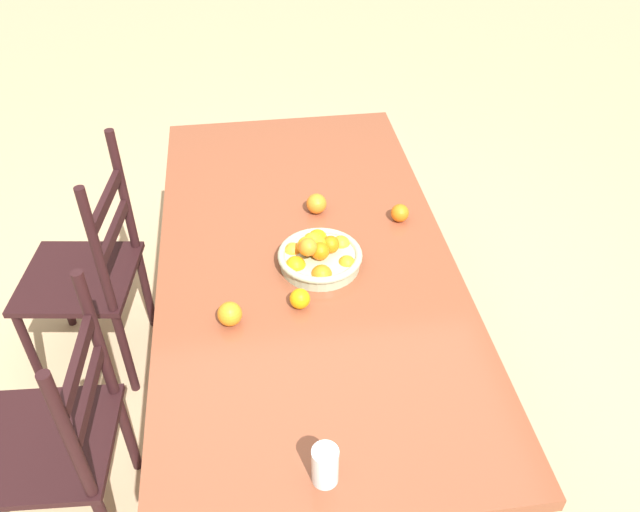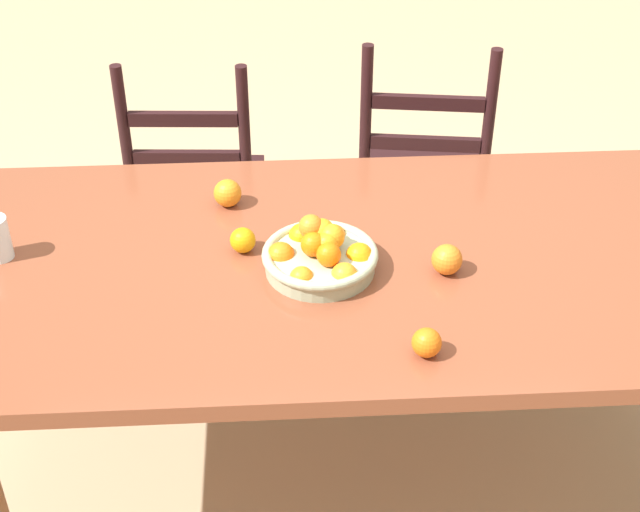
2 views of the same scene
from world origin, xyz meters
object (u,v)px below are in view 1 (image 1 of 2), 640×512
at_px(chair_by_cabinet, 89,276).
at_px(fruit_bowl, 319,256).
at_px(orange_loose_0, 300,299).
at_px(orange_loose_1, 316,204).
at_px(orange_loose_2, 230,314).
at_px(orange_loose_3, 400,213).
at_px(chair_near_window, 58,441).
at_px(dining_table, 306,270).
at_px(drinking_glass, 325,465).

xyz_separation_m(chair_by_cabinet, fruit_bowl, (-0.39, -0.87, 0.33)).
distance_m(fruit_bowl, orange_loose_0, 0.21).
relative_size(orange_loose_0, orange_loose_1, 0.86).
xyz_separation_m(orange_loose_2, orange_loose_3, (0.44, -0.63, -0.00)).
relative_size(chair_by_cabinet, orange_loose_2, 13.39).
bearing_deg(orange_loose_2, chair_near_window, 103.47).
xyz_separation_m(chair_by_cabinet, orange_loose_2, (-0.62, -0.57, 0.32)).
bearing_deg(chair_near_window, orange_loose_1, 130.37).
relative_size(dining_table, orange_loose_2, 26.34).
height_order(orange_loose_0, orange_loose_3, orange_loose_3).
relative_size(orange_loose_2, orange_loose_3, 1.14).
height_order(orange_loose_0, orange_loose_2, orange_loose_2).
height_order(chair_near_window, orange_loose_0, chair_near_window).
distance_m(chair_near_window, drinking_glass, 0.95).
distance_m(fruit_bowl, orange_loose_3, 0.39).
distance_m(orange_loose_2, drinking_glass, 0.60).
xyz_separation_m(orange_loose_0, orange_loose_3, (0.40, -0.41, 0.00)).
height_order(orange_loose_2, orange_loose_3, orange_loose_2).
height_order(dining_table, orange_loose_0, orange_loose_0).
distance_m(dining_table, orange_loose_2, 0.41).
relative_size(chair_near_window, fruit_bowl, 3.41).
bearing_deg(fruit_bowl, chair_near_window, 112.93).
distance_m(orange_loose_2, orange_loose_3, 0.77).
distance_m(chair_by_cabinet, orange_loose_2, 0.90).
xyz_separation_m(chair_by_cabinet, drinking_glass, (-1.18, -0.78, 0.34)).
height_order(chair_near_window, orange_loose_2, chair_near_window).
bearing_deg(drinking_glass, dining_table, -3.74).
bearing_deg(orange_loose_1, orange_loose_2, 147.97).
relative_size(chair_near_window, orange_loose_0, 14.95).
xyz_separation_m(dining_table, orange_loose_3, (0.15, -0.36, 0.11)).
bearing_deg(orange_loose_1, orange_loose_3, -107.65).
height_order(chair_near_window, drinking_glass, chair_near_window).
relative_size(chair_by_cabinet, orange_loose_3, 15.24).
xyz_separation_m(chair_near_window, orange_loose_2, (0.14, -0.56, 0.34)).
relative_size(chair_near_window, orange_loose_1, 12.80).
relative_size(chair_by_cabinet, fruit_bowl, 3.55).
bearing_deg(orange_loose_3, fruit_bowl, 122.80).
bearing_deg(drinking_glass, chair_by_cabinet, 33.26).
relative_size(orange_loose_1, drinking_glass, 0.67).
relative_size(fruit_bowl, orange_loose_0, 4.38).
bearing_deg(orange_loose_1, drinking_glass, 173.42).
bearing_deg(drinking_glass, orange_loose_3, -22.78).
xyz_separation_m(dining_table, chair_near_window, (-0.43, 0.83, -0.23)).
bearing_deg(dining_table, chair_near_window, 117.43).
height_order(dining_table, chair_by_cabinet, chair_by_cabinet).
bearing_deg(orange_loose_1, orange_loose_0, 166.53).
xyz_separation_m(chair_near_window, chair_by_cabinet, (0.76, 0.00, 0.02)).
distance_m(chair_near_window, orange_loose_0, 0.87).
xyz_separation_m(orange_loose_1, orange_loose_3, (-0.09, -0.29, -0.00)).
height_order(orange_loose_0, drinking_glass, drinking_glass).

